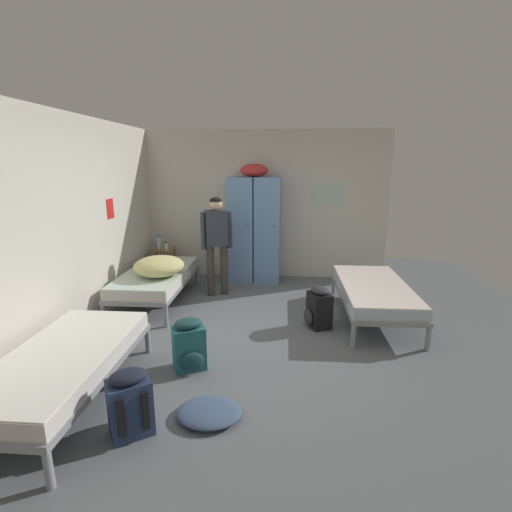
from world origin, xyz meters
TOP-DOWN VIEW (x-y plane):
  - ground_plane at (0.00, 0.00)m, footprint 8.05×8.05m
  - room_backdrop at (-1.15, 1.19)m, footprint 4.39×5.09m
  - locker_bank at (-0.18, 2.24)m, footprint 0.90×0.55m
  - shelf_unit at (-1.84, 2.21)m, footprint 0.38×0.30m
  - bed_left_front at (-1.59, -1.46)m, footprint 0.90×1.90m
  - bed_right at (1.59, 0.66)m, footprint 0.90×1.90m
  - bed_left_rear at (-1.59, 1.06)m, footprint 0.90×1.90m
  - bedding_heap at (-1.45, 0.82)m, footprint 0.72×0.74m
  - person_traveler at (-0.71, 1.42)m, footprint 0.47×0.30m
  - water_bottle at (-1.92, 2.23)m, footprint 0.08×0.08m
  - lotion_bottle at (-1.77, 2.17)m, footprint 0.06×0.06m
  - backpack_black at (0.81, 0.30)m, footprint 0.40×0.38m
  - backpack_teal at (-0.61, -0.84)m, footprint 0.39×0.40m
  - backpack_navy at (-0.84, -1.82)m, footprint 0.40×0.41m
  - clothes_pile_denim at (-0.26, -1.60)m, footprint 0.55×0.46m

SIDE VIEW (x-z plane):
  - ground_plane at x=0.00m, z-range 0.00..0.00m
  - clothes_pile_denim at x=-0.26m, z-range 0.00..0.10m
  - backpack_black at x=0.81m, z-range -0.02..0.53m
  - backpack_teal at x=-0.61m, z-range -0.02..0.53m
  - backpack_navy at x=-0.84m, z-range -0.02..0.53m
  - shelf_unit at x=-1.84m, z-range 0.06..0.63m
  - bed_left_front at x=-1.59m, z-range 0.14..0.63m
  - bed_right at x=1.59m, z-range 0.14..0.63m
  - bed_left_rear at x=-1.59m, z-range 0.14..0.63m
  - lotion_bottle at x=-1.77m, z-range 0.56..0.70m
  - bedding_heap at x=-1.45m, z-range 0.49..0.77m
  - water_bottle at x=-1.92m, z-range 0.56..0.80m
  - person_traveler at x=-0.71m, z-range 0.16..1.74m
  - locker_bank at x=-0.18m, z-range -0.07..2.00m
  - room_backdrop at x=-1.15m, z-range 0.00..2.66m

